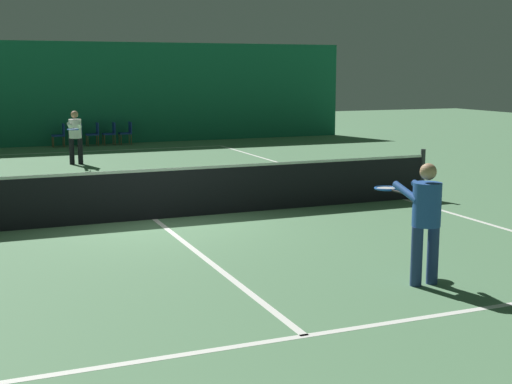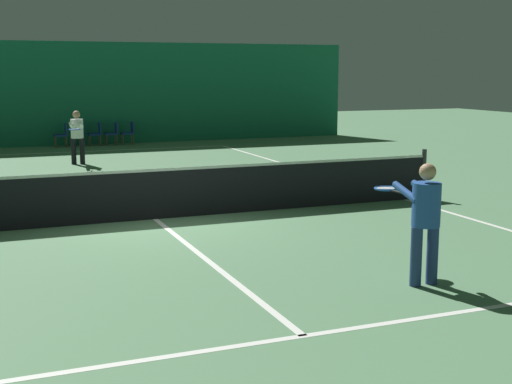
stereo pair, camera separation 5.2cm
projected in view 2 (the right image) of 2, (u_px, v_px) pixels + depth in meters
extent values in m
plane|color=#56845B|center=(155.00, 219.00, 13.32)|extent=(60.00, 60.00, 0.00)
cube|color=#196B4C|center=(59.00, 94.00, 26.04)|extent=(23.00, 0.12, 3.79)
cube|color=white|center=(70.00, 152.00, 24.20)|extent=(11.00, 0.10, 0.00)
cube|color=white|center=(97.00, 174.00, 19.17)|extent=(8.25, 0.10, 0.00)
cube|color=white|center=(303.00, 336.00, 7.46)|extent=(8.25, 0.10, 0.00)
cube|color=white|center=(405.00, 199.00, 15.34)|extent=(0.10, 23.80, 0.00)
cube|color=white|center=(155.00, 219.00, 13.32)|extent=(0.10, 12.80, 0.00)
cube|color=black|center=(155.00, 194.00, 13.24)|extent=(11.90, 0.02, 0.95)
cube|color=white|center=(154.00, 170.00, 13.16)|extent=(11.90, 0.02, 0.05)
cylinder|color=#333338|center=(424.00, 174.00, 15.41)|extent=(0.10, 0.10, 1.07)
cylinder|color=navy|center=(416.00, 257.00, 9.14)|extent=(0.15, 0.15, 0.78)
cylinder|color=navy|center=(432.00, 255.00, 9.23)|extent=(0.15, 0.15, 0.78)
cylinder|color=#234C99|center=(426.00, 205.00, 9.07)|extent=(0.37, 0.37, 0.56)
sphere|color=tan|center=(428.00, 172.00, 9.00)|extent=(0.22, 0.22, 0.22)
cylinder|color=#234C99|center=(406.00, 192.00, 9.23)|extent=(0.09, 0.54, 0.23)
cylinder|color=#234C99|center=(425.00, 191.00, 9.33)|extent=(0.09, 0.54, 0.23)
cylinder|color=black|center=(398.00, 192.00, 9.67)|extent=(0.03, 0.31, 0.03)
torus|color=#1951B2|center=(386.00, 188.00, 9.95)|extent=(0.33, 0.33, 0.03)
cylinder|color=silver|center=(386.00, 188.00, 9.95)|extent=(0.28, 0.28, 0.00)
cylinder|color=black|center=(82.00, 151.00, 21.05)|extent=(0.17, 0.17, 0.77)
cylinder|color=black|center=(74.00, 151.00, 21.00)|extent=(0.17, 0.17, 0.77)
cylinder|color=white|center=(77.00, 129.00, 20.91)|extent=(0.43, 0.43, 0.56)
sphere|color=tan|center=(76.00, 114.00, 20.84)|extent=(0.21, 0.21, 0.21)
cylinder|color=white|center=(81.00, 125.00, 20.67)|extent=(0.20, 0.54, 0.23)
cylinder|color=white|center=(71.00, 125.00, 20.62)|extent=(0.20, 0.54, 0.23)
cylinder|color=black|center=(75.00, 128.00, 20.26)|extent=(0.09, 0.31, 0.03)
torus|color=#1951B2|center=(75.00, 129.00, 19.97)|extent=(0.39, 0.39, 0.03)
cylinder|color=silver|center=(75.00, 129.00, 19.97)|extent=(0.33, 0.33, 0.00)
cylinder|color=brown|center=(55.00, 141.00, 25.90)|extent=(0.03, 0.03, 0.39)
cylinder|color=brown|center=(56.00, 142.00, 25.55)|extent=(0.03, 0.03, 0.39)
cylinder|color=brown|center=(65.00, 141.00, 26.04)|extent=(0.03, 0.03, 0.39)
cylinder|color=brown|center=(67.00, 142.00, 25.69)|extent=(0.03, 0.03, 0.39)
cube|color=navy|center=(60.00, 135.00, 25.75)|extent=(0.44, 0.44, 0.05)
cube|color=navy|center=(66.00, 129.00, 25.79)|extent=(0.04, 0.44, 0.40)
cylinder|color=brown|center=(72.00, 141.00, 26.12)|extent=(0.03, 0.03, 0.39)
cylinder|color=brown|center=(73.00, 142.00, 25.77)|extent=(0.03, 0.03, 0.39)
cylinder|color=brown|center=(82.00, 140.00, 26.26)|extent=(0.03, 0.03, 0.39)
cylinder|color=brown|center=(84.00, 141.00, 25.91)|extent=(0.03, 0.03, 0.39)
cube|color=navy|center=(77.00, 135.00, 25.98)|extent=(0.44, 0.44, 0.05)
cube|color=navy|center=(83.00, 129.00, 26.01)|extent=(0.04, 0.44, 0.40)
cylinder|color=brown|center=(89.00, 140.00, 26.34)|extent=(0.03, 0.03, 0.39)
cylinder|color=brown|center=(90.00, 141.00, 26.00)|extent=(0.03, 0.03, 0.39)
cylinder|color=brown|center=(99.00, 140.00, 26.48)|extent=(0.03, 0.03, 0.39)
cylinder|color=brown|center=(101.00, 141.00, 26.14)|extent=(0.03, 0.03, 0.39)
cube|color=navy|center=(94.00, 134.00, 26.20)|extent=(0.44, 0.44, 0.05)
cube|color=navy|center=(100.00, 128.00, 26.24)|extent=(0.04, 0.44, 0.40)
cylinder|color=brown|center=(105.00, 139.00, 26.57)|extent=(0.03, 0.03, 0.39)
cylinder|color=brown|center=(107.00, 140.00, 26.22)|extent=(0.03, 0.03, 0.39)
cylinder|color=brown|center=(115.00, 139.00, 26.71)|extent=(0.03, 0.03, 0.39)
cylinder|color=brown|center=(117.00, 140.00, 26.36)|extent=(0.03, 0.03, 0.39)
cube|color=navy|center=(111.00, 134.00, 26.43)|extent=(0.44, 0.44, 0.05)
cube|color=navy|center=(116.00, 128.00, 26.46)|extent=(0.04, 0.44, 0.40)
cylinder|color=brown|center=(121.00, 139.00, 26.79)|extent=(0.03, 0.03, 0.39)
cylinder|color=brown|center=(123.00, 140.00, 26.44)|extent=(0.03, 0.03, 0.39)
cylinder|color=brown|center=(131.00, 139.00, 26.93)|extent=(0.03, 0.03, 0.39)
cylinder|color=brown|center=(133.00, 139.00, 26.58)|extent=(0.03, 0.03, 0.39)
cube|color=navy|center=(127.00, 133.00, 26.65)|extent=(0.44, 0.44, 0.05)
cube|color=navy|center=(132.00, 127.00, 26.69)|extent=(0.04, 0.44, 0.40)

